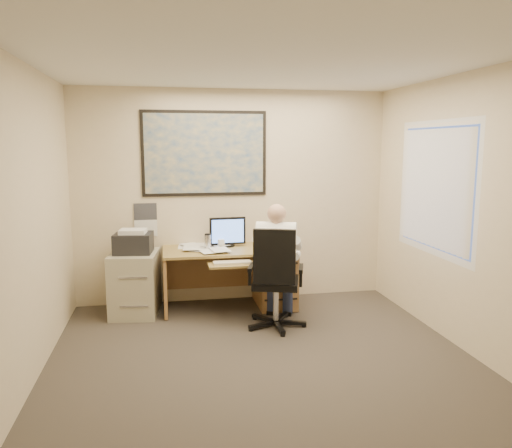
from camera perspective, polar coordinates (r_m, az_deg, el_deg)
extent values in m
cube|color=#3A342C|center=(4.62, 1.51, -16.74)|extent=(4.00, 4.50, 0.00)
cube|color=white|center=(4.22, 1.67, 18.47)|extent=(4.00, 4.50, 0.00)
cube|color=beige|center=(6.41, -2.62, 3.14)|extent=(4.00, 0.00, 2.70)
cube|color=beige|center=(2.12, 14.56, -9.39)|extent=(4.00, 0.00, 2.70)
cube|color=beige|center=(4.27, -25.66, -0.74)|extent=(0.00, 4.50, 2.70)
cube|color=beige|center=(5.02, 24.51, 0.68)|extent=(0.00, 4.50, 2.70)
cube|color=#9D8243|center=(6.13, -3.10, -2.97)|extent=(1.60, 0.75, 0.03)
cube|color=#9D7040|center=(6.31, 2.14, -6.10)|extent=(0.45, 0.70, 0.70)
cube|color=#9D7040|center=(6.17, -10.33, -6.61)|extent=(0.04, 0.70, 0.70)
cube|color=#9D7040|center=(6.52, -3.48, -4.80)|extent=(1.55, 0.03, 0.55)
cylinder|color=black|center=(6.27, -3.27, -2.46)|extent=(0.18, 0.18, 0.02)
cube|color=black|center=(6.21, -3.27, -0.79)|extent=(0.45, 0.07, 0.34)
cube|color=#517FDD|center=(6.19, -3.24, -0.83)|extent=(0.40, 0.03, 0.29)
cube|color=#9D8243|center=(5.70, -2.73, -4.64)|extent=(0.55, 0.30, 0.02)
cube|color=beige|center=(5.70, -2.74, -4.41)|extent=(0.43, 0.14, 0.02)
cube|color=black|center=(6.30, 1.84, -2.28)|extent=(0.19, 0.17, 0.05)
cylinder|color=silver|center=(6.07, -5.54, -2.08)|extent=(0.08, 0.08, 0.18)
cylinder|color=white|center=(6.17, -4.00, -2.24)|extent=(0.09, 0.09, 0.11)
cube|color=white|center=(6.08, -7.32, -2.83)|extent=(0.60, 0.56, 0.03)
cube|color=#1E4C93|center=(6.32, -5.89, 8.01)|extent=(1.56, 0.03, 1.06)
cube|color=white|center=(6.38, -12.50, 0.46)|extent=(0.28, 0.01, 0.42)
cube|color=#AFA88C|center=(6.16, -13.66, -6.61)|extent=(0.61, 0.70, 0.75)
cube|color=black|center=(6.05, -13.83, -2.12)|extent=(0.47, 0.42, 0.23)
cube|color=white|center=(6.00, -13.89, -0.83)|extent=(0.33, 0.27, 0.05)
cylinder|color=silver|center=(5.63, 2.27, -9.01)|extent=(0.06, 0.06, 0.42)
cube|color=black|center=(5.56, 2.29, -6.72)|extent=(0.61, 0.61, 0.07)
cube|color=black|center=(5.27, 3.63, -3.69)|extent=(0.45, 0.19, 0.58)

